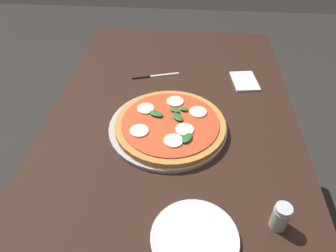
% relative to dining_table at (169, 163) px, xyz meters
% --- Properties ---
extents(dining_table, '(1.56, 0.83, 0.75)m').
position_rel_dining_table_xyz_m(dining_table, '(0.00, 0.00, 0.00)').
color(dining_table, black).
rests_on(dining_table, ground_plane).
extents(serving_tray, '(0.38, 0.38, 0.01)m').
position_rel_dining_table_xyz_m(serving_tray, '(0.06, 0.01, 0.10)').
color(serving_tray, '#B2B2B7').
rests_on(serving_tray, dining_table).
extents(pizza, '(0.35, 0.35, 0.03)m').
position_rel_dining_table_xyz_m(pizza, '(0.05, 0.00, 0.12)').
color(pizza, '#C6843F').
rests_on(pizza, serving_tray).
extents(plate_white, '(0.20, 0.20, 0.01)m').
position_rel_dining_table_xyz_m(plate_white, '(-0.32, -0.08, 0.11)').
color(plate_white, white).
rests_on(plate_white, dining_table).
extents(napkin, '(0.14, 0.11, 0.01)m').
position_rel_dining_table_xyz_m(napkin, '(0.35, -0.26, 0.10)').
color(napkin, white).
rests_on(napkin, dining_table).
extents(knife, '(0.06, 0.18, 0.01)m').
position_rel_dining_table_xyz_m(knife, '(0.36, 0.11, 0.10)').
color(knife, black).
rests_on(knife, dining_table).
extents(pepper_shaker, '(0.04, 0.04, 0.07)m').
position_rel_dining_table_xyz_m(pepper_shaker, '(-0.26, -0.28, 0.13)').
color(pepper_shaker, '#B2B7AD').
rests_on(pepper_shaker, dining_table).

